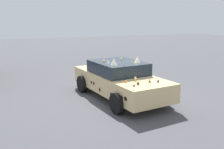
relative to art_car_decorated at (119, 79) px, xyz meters
name	(u,v)px	position (x,y,z in m)	size (l,w,h in m)	color
ground_plane	(119,98)	(-0.02, 0.00, -0.69)	(60.00, 60.00, 0.00)	#47474C
art_car_decorated	(119,79)	(0.00, 0.00, 0.00)	(4.54, 2.40, 1.56)	#D8BC7F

